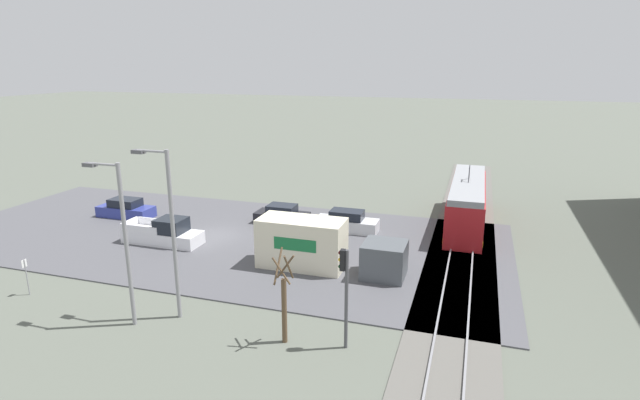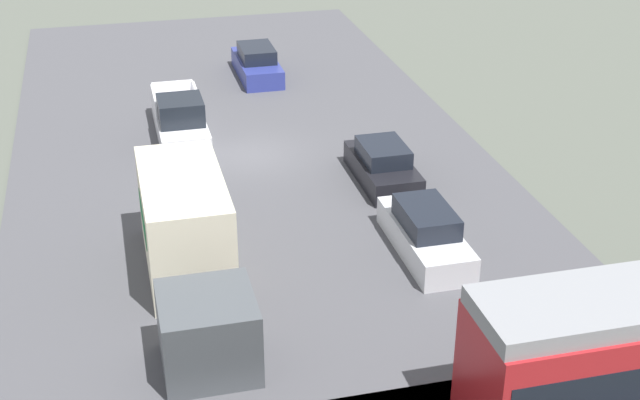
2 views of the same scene
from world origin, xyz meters
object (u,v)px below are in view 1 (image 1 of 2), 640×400
Objects in this scene: box_truck at (321,247)px; pickup_truck at (164,234)px; street_tree at (284,302)px; street_lamp_mid_block at (169,224)px; light_rail_tram at (467,203)px; street_lamp_near_crossing at (122,234)px; sedan_car_2 at (126,209)px; sedan_car_0 at (282,215)px; sedan_car_1 at (347,222)px; traffic_light_pole at (345,285)px; no_parking_sign at (26,273)px.

box_truck reaches higher than pickup_truck.
box_truck is at bearing -173.66° from street_tree.
light_rail_tram is at bearing 146.03° from street_lamp_mid_block.
sedan_car_2 is at bearing -141.06° from street_lamp_near_crossing.
sedan_car_0 is 0.53× the size of street_lamp_near_crossing.
sedan_car_2 is (2.08, -18.39, -0.02)m from sedan_car_1.
sedan_car_0 is at bearing -157.68° from street_tree.
sedan_car_2 is at bearing -106.12° from box_truck.
box_truck is 8.55m from street_tree.
sedan_car_0 is 13.20m from sedan_car_2.
street_tree is (9.41, 12.89, 1.24)m from pickup_truck.
pickup_truck is 1.33× the size of sedan_car_0.
sedan_car_0 is at bearing -143.62° from box_truck.
street_tree is 8.30m from street_lamp_near_crossing.
street_lamp_mid_block is (-0.17, -8.82, 1.84)m from traffic_light_pole.
box_truck is 1.61× the size of pickup_truck.
street_lamp_mid_block is (13.33, 13.55, 4.19)m from sedan_car_2.
pickup_truck is 0.70× the size of street_lamp_near_crossing.
street_lamp_near_crossing reaches higher than sedan_car_1.
box_truck is 2.05× the size of street_tree.
street_lamp_mid_block is at bearing -33.13° from box_truck.
light_rail_tram is 9.71m from sedan_car_1.
street_lamp_near_crossing reaches higher than street_tree.
traffic_light_pole is 18.09m from no_parking_sign.
sedan_car_2 is at bearing 100.37° from sedan_car_0.
traffic_light_pole is (9.02, 15.60, 2.28)m from pickup_truck.
no_parking_sign is at bearing -89.39° from traffic_light_pole.
sedan_car_2 is at bearing -125.24° from street_tree.
sedan_car_0 is at bearing 86.91° from sedan_car_1.
pickup_truck reaches higher than sedan_car_0.
street_tree is (0.39, -2.71, -1.04)m from traffic_light_pole.
street_lamp_mid_block is at bearing -177.94° from sedan_car_0.
box_truck reaches higher than sedan_car_0.
sedan_car_1 is 0.56× the size of street_lamp_mid_block.
sedan_car_0 is at bearing 137.89° from pickup_truck.
traffic_light_pole is 0.55× the size of street_lamp_mid_block.
no_parking_sign is (13.70, 4.37, 0.56)m from sedan_car_2.
box_truck is 9.02m from traffic_light_pole.
pickup_truck is 2.72× the size of no_parking_sign.
sedan_car_1 is 2.28× the size of no_parking_sign.
street_tree is at bearing -19.61° from light_rail_tram.
box_truck is at bearing 146.87° from street_lamp_mid_block.
light_rail_tram is at bearing 103.66° from sedan_car_2.
street_lamp_mid_block is (7.92, -5.17, 3.41)m from box_truck.
no_parking_sign is at bearing -97.23° from street_lamp_near_crossing.
pickup_truck is at bearing -94.42° from box_truck.
pickup_truck is 0.66× the size of street_lamp_mid_block.
traffic_light_pole is at bearing 90.61° from no_parking_sign.
traffic_light_pole is at bearing 96.16° from street_lamp_near_crossing.
street_tree is (13.89, 19.66, 1.31)m from sedan_car_2.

